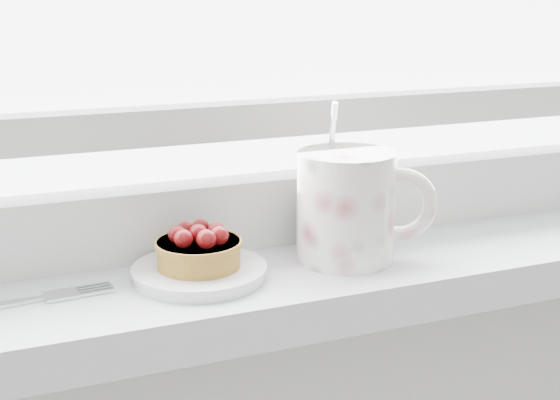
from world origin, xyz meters
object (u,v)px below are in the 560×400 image
saucer (199,272)px  floral_mug (350,204)px  fork (2,305)px  raspberry_tart (199,249)px

saucer → floral_mug: 0.16m
saucer → fork: saucer is taller
saucer → raspberry_tart: (0.00, -0.00, 0.02)m
raspberry_tart → floral_mug: (0.15, -0.00, 0.03)m
saucer → fork: 0.17m
fork → raspberry_tart: bearing=-0.2°
raspberry_tart → fork: (-0.17, 0.00, -0.03)m
saucer → floral_mug: (0.15, -0.00, 0.05)m
raspberry_tart → fork: size_ratio=0.42×
saucer → fork: (-0.17, 0.00, -0.00)m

